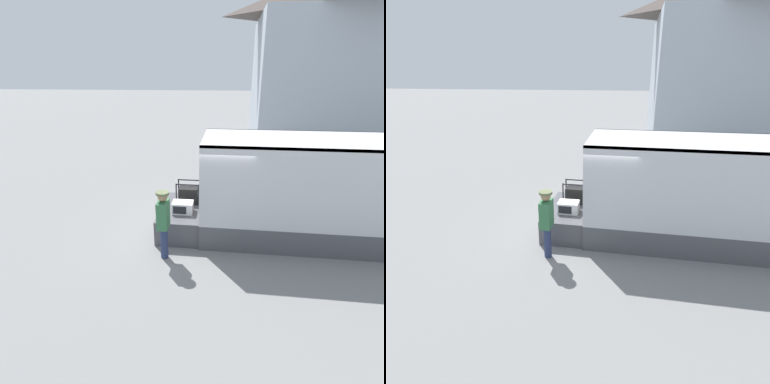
# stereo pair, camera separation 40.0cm
# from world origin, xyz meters

# --- Properties ---
(ground_plane) EXTENTS (160.00, 160.00, 0.00)m
(ground_plane) POSITION_xyz_m (0.00, 0.00, 0.00)
(ground_plane) COLOR gray
(box_truck) EXTENTS (7.41, 2.25, 2.70)m
(box_truck) POSITION_xyz_m (4.45, -0.00, 0.89)
(box_truck) COLOR white
(box_truck) RESTS_ON ground
(tailgate_deck) EXTENTS (1.16, 2.14, 0.67)m
(tailgate_deck) POSITION_xyz_m (-0.58, 0.00, 0.33)
(tailgate_deck) COLOR #4C4C51
(tailgate_deck) RESTS_ON ground
(microwave) EXTENTS (0.56, 0.42, 0.30)m
(microwave) POSITION_xyz_m (-0.51, -0.34, 0.82)
(microwave) COLOR white
(microwave) RESTS_ON tailgate_deck
(portable_generator) EXTENTS (0.68, 0.44, 0.65)m
(portable_generator) POSITION_xyz_m (-0.43, 0.33, 0.91)
(portable_generator) COLOR black
(portable_generator) RESTS_ON tailgate_deck
(worker_person) EXTENTS (0.31, 0.44, 1.72)m
(worker_person) POSITION_xyz_m (-0.78, -1.54, 1.05)
(worker_person) COLOR navy
(worker_person) RESTS_ON ground
(house_backdrop) EXTENTS (10.12, 8.07, 9.97)m
(house_backdrop) POSITION_xyz_m (7.02, 13.08, 5.08)
(house_backdrop) COLOR #A8B2BC
(house_backdrop) RESTS_ON ground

